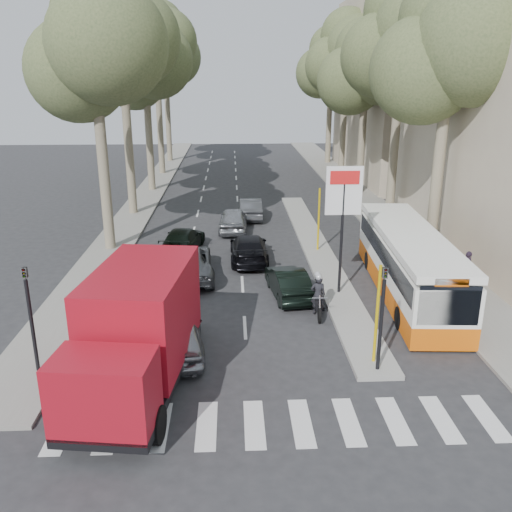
{
  "coord_description": "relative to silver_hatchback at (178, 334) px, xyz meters",
  "views": [
    {
      "loc": [
        -1.32,
        -16.58,
        9.07
      ],
      "look_at": [
        -0.31,
        5.73,
        1.6
      ],
      "focal_mm": 38.0,
      "sensor_mm": 36.0,
      "label": 1
    }
  ],
  "objects": [
    {
      "name": "tree_r_e",
      "position": [
        12.44,
        41.97,
        9.68
      ],
      "size": [
        7.4,
        7.2,
        14.1
      ],
      "color": "#6B604C",
      "rests_on": "ground"
    },
    {
      "name": "tree_r_b",
      "position": [
        12.44,
        17.97,
        10.71
      ],
      "size": [
        7.4,
        7.2,
        15.27
      ],
      "color": "#6B604C",
      "rests_on": "ground"
    },
    {
      "name": "traffic_light_island",
      "position": [
        6.46,
        -1.64,
        1.78
      ],
      "size": [
        0.16,
        0.41,
        3.6
      ],
      "color": "black",
      "rests_on": "ground"
    },
    {
      "name": "red_truck",
      "position": [
        -0.96,
        -2.14,
        1.21
      ],
      "size": [
        3.4,
        7.06,
        3.62
      ],
      "rotation": [
        0.0,
        0.0,
        -0.13
      ],
      "color": "black",
      "rests_on": "ground"
    },
    {
      "name": "ground",
      "position": [
        3.21,
        -0.14,
        -0.71
      ],
      "size": [
        120.0,
        120.0,
        0.0
      ],
      "primitive_type": "plane",
      "color": "#28282B",
      "rests_on": "ground"
    },
    {
      "name": "tree_l_c",
      "position": [
        -4.56,
        27.97,
        9.33
      ],
      "size": [
        7.4,
        7.2,
        13.71
      ],
      "color": "#6B604C",
      "rests_on": "ground"
    },
    {
      "name": "tree_l_a",
      "position": [
        -4.66,
        11.97,
        9.68
      ],
      "size": [
        7.4,
        7.2,
        14.1
      ],
      "color": "#6B604C",
      "rests_on": "ground"
    },
    {
      "name": "traffic_light_left",
      "position": [
        -4.39,
        -1.14,
        1.78
      ],
      "size": [
        0.16,
        0.41,
        3.6
      ],
      "color": "black",
      "rests_on": "ground"
    },
    {
      "name": "motorcycle",
      "position": [
        5.24,
        3.08,
        0.08
      ],
      "size": [
        0.75,
        2.05,
        1.74
      ],
      "rotation": [
        0.0,
        0.0,
        -0.05
      ],
      "color": "black",
      "rests_on": "ground"
    },
    {
      "name": "queue_car_a",
      "position": [
        -0.29,
        7.45,
        0.01
      ],
      "size": [
        2.86,
        5.38,
        1.44
      ],
      "primitive_type": "imported",
      "rotation": [
        0.0,
        0.0,
        3.23
      ],
      "color": "#45474C",
      "rests_on": "ground"
    },
    {
      "name": "tree_l_e",
      "position": [
        -4.76,
        43.97,
        10.02
      ],
      "size": [
        7.4,
        7.2,
        14.49
      ],
      "color": "#6B604C",
      "rests_on": "ground"
    },
    {
      "name": "dark_hatchback",
      "position": [
        4.25,
        4.86,
        -0.07
      ],
      "size": [
        1.83,
        4.01,
        1.28
      ],
      "primitive_type": "imported",
      "rotation": [
        0.0,
        0.0,
        3.27
      ],
      "color": "black",
      "rests_on": "ground"
    },
    {
      "name": "tree_r_c",
      "position": [
        12.24,
        25.97,
        8.99
      ],
      "size": [
        7.4,
        7.2,
        13.32
      ],
      "color": "#6B604C",
      "rests_on": "ground"
    },
    {
      "name": "queue_car_b",
      "position": [
        2.71,
        9.64,
        -0.03
      ],
      "size": [
        1.91,
        4.65,
        1.35
      ],
      "primitive_type": "imported",
      "rotation": [
        0.0,
        0.0,
        3.15
      ],
      "color": "black",
      "rests_on": "ground"
    },
    {
      "name": "queue_car_e",
      "position": [
        -0.79,
        11.3,
        -0.05
      ],
      "size": [
        2.37,
        4.7,
        1.31
      ],
      "primitive_type": "imported",
      "rotation": [
        0.0,
        0.0,
        3.02
      ],
      "color": "black",
      "rests_on": "ground"
    },
    {
      "name": "tree_l_d",
      "position": [
        -4.66,
        35.97,
        11.05
      ],
      "size": [
        7.4,
        7.2,
        15.66
      ],
      "color": "#6B604C",
      "rests_on": "ground"
    },
    {
      "name": "city_bus",
      "position": [
        9.41,
        4.86,
        0.79
      ],
      "size": [
        3.02,
        10.89,
        2.83
      ],
      "rotation": [
        0.0,
        0.0,
        -0.06
      ],
      "color": "#E65F0C",
      "rests_on": "ground"
    },
    {
      "name": "billboard",
      "position": [
        6.46,
        4.86,
        3.0
      ],
      "size": [
        1.5,
        12.1,
        5.6
      ],
      "color": "yellow",
      "rests_on": "ground"
    },
    {
      "name": "pedestrian_near",
      "position": [
        12.26,
        5.38,
        0.22
      ],
      "size": [
        0.59,
        1.0,
        1.62
      ],
      "primitive_type": "imported",
      "rotation": [
        0.0,
        0.0,
        1.71
      ],
      "color": "#413049",
      "rests_on": "sidewalk_right"
    },
    {
      "name": "tree_l_b",
      "position": [
        -4.76,
        19.97,
        10.37
      ],
      "size": [
        7.4,
        7.2,
        14.88
      ],
      "color": "#6B604C",
      "rests_on": "ground"
    },
    {
      "name": "pedestrian_far",
      "position": [
        10.97,
        11.63,
        0.28
      ],
      "size": [
        1.22,
        0.86,
        1.73
      ],
      "primitive_type": "imported",
      "rotation": [
        0.0,
        0.0,
        3.5
      ],
      "color": "#706054",
      "rests_on": "sidewalk_right"
    },
    {
      "name": "tree_r_d",
      "position": [
        12.34,
        33.97,
        10.37
      ],
      "size": [
        7.4,
        7.2,
        14.88
      ],
      "color": "#6B604C",
      "rests_on": "ground"
    },
    {
      "name": "queue_car_c",
      "position": [
        1.94,
        15.33,
        0.01
      ],
      "size": [
        1.84,
        4.28,
        1.44
      ],
      "primitive_type": "imported",
      "rotation": [
        0.0,
        0.0,
        3.11
      ],
      "color": "#95979C",
      "rests_on": "ground"
    },
    {
      "name": "median_left",
      "position": [
        -4.79,
        27.86,
        -0.65
      ],
      "size": [
        2.4,
        64.0,
        0.12
      ],
      "primitive_type": "cube",
      "color": "gray",
      "rests_on": "ground"
    },
    {
      "name": "building_far",
      "position": [
        18.71,
        33.86,
        7.29
      ],
      "size": [
        11.0,
        20.0,
        16.0
      ],
      "primitive_type": "cube",
      "color": "#B7A88E",
      "rests_on": "ground"
    },
    {
      "name": "traffic_island",
      "position": [
        6.46,
        10.86,
        -0.63
      ],
      "size": [
        1.5,
        26.0,
        0.16
      ],
      "primitive_type": "cube",
      "color": "gray",
      "rests_on": "ground"
    },
    {
      "name": "sidewalk_right",
      "position": [
        11.81,
        24.86,
        -0.65
      ],
      "size": [
        3.2,
        70.0,
        0.12
      ],
      "primitive_type": "cube",
      "color": "gray",
      "rests_on": "ground"
    },
    {
      "name": "silver_hatchback",
      "position": [
        0.0,
        0.0,
        0.0
      ],
      "size": [
        2.12,
        4.31,
        1.41
      ],
      "primitive_type": "imported",
      "rotation": [
        0.0,
        0.0,
        3.25
      ],
      "color": "#989AA0",
      "rests_on": "ground"
    },
    {
      "name": "queue_car_d",
      "position": [
        3.12,
        18.39,
        -0.03
      ],
      "size": [
        1.43,
        4.08,
        1.34
      ],
      "primitive_type": "imported",
      "rotation": [
        0.0,
        0.0,
        3.14
      ],
      "color": "#494B50",
      "rests_on": "ground"
    },
    {
      "name": "tree_r_a",
      "position": [
        12.34,
        9.97,
        9.68
      ],
      "size": [
        7.4,
        7.2,
        14.1
      ],
      "color": "#6B604C",
      "rests_on": "ground"
    }
  ]
}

